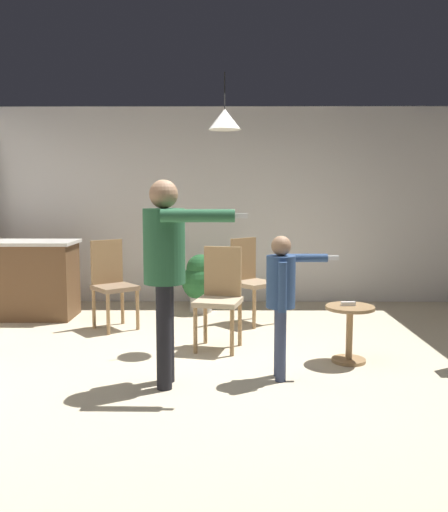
# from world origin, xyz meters

# --- Properties ---
(ground) EXTENTS (7.68, 7.68, 0.00)m
(ground) POSITION_xyz_m (0.00, 0.00, 0.00)
(ground) COLOR beige
(wall_back) EXTENTS (6.40, 0.10, 2.70)m
(wall_back) POSITION_xyz_m (0.00, 3.20, 1.35)
(wall_back) COLOR silver
(wall_back) RESTS_ON ground
(kitchen_counter) EXTENTS (1.26, 0.66, 0.95)m
(kitchen_counter) POSITION_xyz_m (-2.45, 2.15, 0.48)
(kitchen_counter) COLOR brown
(kitchen_counter) RESTS_ON ground
(side_table_by_couch) EXTENTS (0.44, 0.44, 0.52)m
(side_table_by_couch) POSITION_xyz_m (1.15, 0.37, 0.33)
(side_table_by_couch) COLOR #99754C
(side_table_by_couch) RESTS_ON ground
(person_adult) EXTENTS (0.81, 0.48, 1.64)m
(person_adult) POSITION_xyz_m (-0.44, -0.25, 1.02)
(person_adult) COLOR black
(person_adult) RESTS_ON ground
(person_child) EXTENTS (0.61, 0.35, 1.19)m
(person_child) POSITION_xyz_m (0.49, -0.08, 0.74)
(person_child) COLOR #384260
(person_child) RESTS_ON ground
(dining_chair_by_counter) EXTENTS (0.59, 0.59, 1.00)m
(dining_chair_by_counter) POSITION_xyz_m (-1.27, 1.63, 0.55)
(dining_chair_by_counter) COLOR #99754C
(dining_chair_by_counter) RESTS_ON ground
(dining_chair_near_wall) EXTENTS (0.59, 0.59, 1.00)m
(dining_chair_near_wall) POSITION_xyz_m (0.31, 1.90, 0.55)
(dining_chair_near_wall) COLOR #99754C
(dining_chair_near_wall) RESTS_ON ground
(dining_chair_spare) EXTENTS (0.50, 0.50, 1.00)m
(dining_chair_spare) POSITION_xyz_m (-0.03, 0.84, 0.55)
(dining_chair_spare) COLOR #99754C
(dining_chair_spare) RESTS_ON ground
(potted_plant_corner) EXTENTS (0.49, 0.49, 0.75)m
(potted_plant_corner) POSITION_xyz_m (-0.30, 2.48, 0.41)
(potted_plant_corner) COLOR #B7B2AD
(potted_plant_corner) RESTS_ON ground
(spare_remote_on_table) EXTENTS (0.13, 0.05, 0.04)m
(spare_remote_on_table) POSITION_xyz_m (1.13, 0.38, 0.54)
(spare_remote_on_table) COLOR white
(spare_remote_on_table) RESTS_ON side_table_by_couch
(ceiling_light_pendant) EXTENTS (0.32, 0.32, 0.55)m
(ceiling_light_pendant) POSITION_xyz_m (0.01, 0.98, 2.25)
(ceiling_light_pendant) COLOR silver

